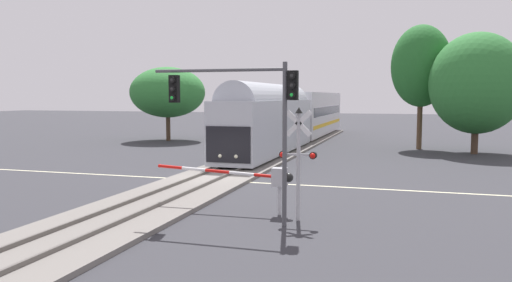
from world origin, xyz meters
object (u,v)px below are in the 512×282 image
pine_left_background (168,92)px  maple_right_background (477,83)px  crossing_gate_near (264,177)px  commuter_train (295,115)px  traffic_signal_near_right (245,102)px  oak_far_right (421,66)px  crossing_signal_mast (298,152)px

pine_left_background → maple_right_background: maple_right_background is taller
crossing_gate_near → commuter_train: bearing=100.1°
traffic_signal_near_right → pine_left_background: size_ratio=0.75×
traffic_signal_near_right → oak_far_right: (6.46, 28.17, 2.74)m
crossing_gate_near → oak_far_right: size_ratio=0.54×
crossing_gate_near → pine_left_background: 33.48m
crossing_gate_near → traffic_signal_near_right: 3.29m
commuter_train → maple_right_background: (15.13, -3.21, 2.72)m
maple_right_background → crossing_signal_mast: bearing=-109.6°
crossing_gate_near → maple_right_background: maple_right_background is taller
traffic_signal_near_right → oak_far_right: size_ratio=0.54×
crossing_gate_near → oak_far_right: oak_far_right is taller
crossing_gate_near → traffic_signal_near_right: traffic_signal_near_right is taller
maple_right_background → traffic_signal_near_right: bearing=-112.3°
crossing_signal_mast → oak_far_right: size_ratio=0.39×
oak_far_right → crossing_gate_near: bearing=-103.1°
maple_right_background → crossing_gate_near: bearing=-113.1°
commuter_train → pine_left_background: (-13.32, 0.59, 2.12)m
traffic_signal_near_right → crossing_gate_near: bearing=80.6°
traffic_signal_near_right → maple_right_background: 27.77m
crossing_signal_mast → traffic_signal_near_right: bearing=-153.2°
crossing_gate_near → oak_far_right: (6.20, 26.62, 5.63)m
crossing_signal_mast → oak_far_right: (4.73, 27.30, 4.54)m
commuter_train → traffic_signal_near_right: bearing=-81.0°
oak_far_right → commuter_train: bearing=176.4°
crossing_signal_mast → pine_left_background: bearing=124.5°
commuter_train → crossing_signal_mast: size_ratio=9.51×
pine_left_background → traffic_signal_near_right: bearing=-58.7°
oak_far_right → maple_right_background: (4.09, -2.51, -1.53)m
maple_right_background → pine_left_background: bearing=172.4°
oak_far_right → traffic_signal_near_right: bearing=-102.9°
pine_left_background → crossing_gate_near: bearing=-56.9°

